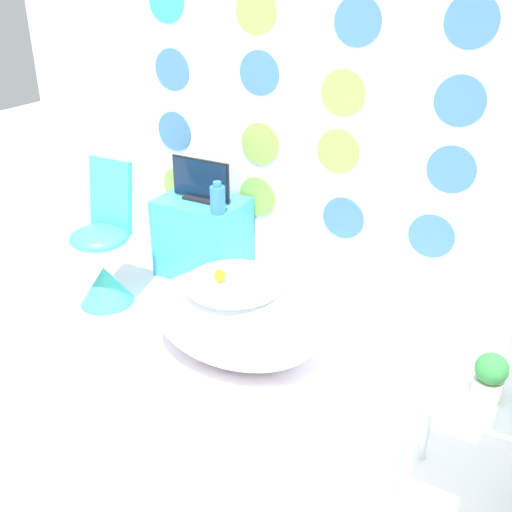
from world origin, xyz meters
TOP-DOWN VIEW (x-y plane):
  - ground_plane at (0.00, 0.00)m, footprint 12.00×12.00m
  - wall_back_dotted at (0.00, 2.16)m, footprint 4.51×0.05m
  - rug at (0.08, 1.03)m, footprint 1.37×0.70m
  - bathtub at (0.12, 1.17)m, footprint 0.98×0.65m
  - rubber_duck at (0.06, 1.12)m, footprint 0.06×0.07m
  - chair at (-0.90, 1.26)m, footprint 0.37×0.37m
  - tv_cabinet at (-0.59, 1.90)m, footprint 0.58×0.42m
  - tv at (-0.59, 1.90)m, footprint 0.44×0.12m
  - vase at (-0.36, 1.76)m, footprint 0.10×0.10m
  - side_table at (1.45, 0.77)m, footprint 0.48×0.34m
  - potted_plant_left at (1.45, 0.77)m, footprint 0.12×0.12m

SIDE VIEW (x-z plane):
  - ground_plane at x=0.00m, z-range 0.00..0.00m
  - rug at x=0.08m, z-range 0.00..0.01m
  - bathtub at x=0.12m, z-range 0.00..0.48m
  - tv_cabinet at x=-0.59m, z-range 0.00..0.55m
  - chair at x=-0.90m, z-range -0.17..0.75m
  - side_table at x=1.45m, z-range 0.16..0.69m
  - rubber_duck at x=0.06m, z-range 0.48..0.55m
  - potted_plant_left at x=1.45m, z-range 0.53..0.72m
  - vase at x=-0.36m, z-range 0.54..0.75m
  - tv at x=-0.59m, z-range 0.53..0.81m
  - wall_back_dotted at x=0.00m, z-range 0.00..2.60m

